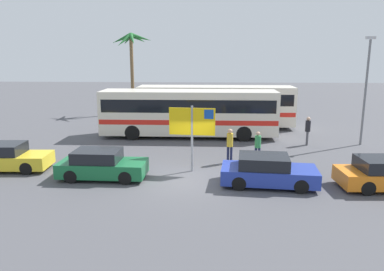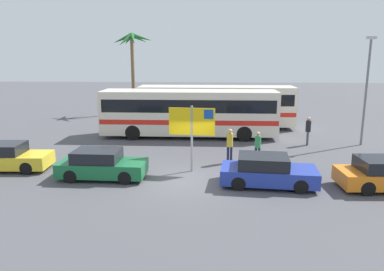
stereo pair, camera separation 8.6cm
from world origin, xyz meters
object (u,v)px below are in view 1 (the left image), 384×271
at_px(pedestrian_by_bus, 258,144).
at_px(car_blue, 267,171).
at_px(bus_rear_coach, 216,104).
at_px(bus_front_coach, 189,111).
at_px(pedestrian_crossing_lot, 230,143).
at_px(pedestrian_near_sign, 308,128).
at_px(car_green, 101,165).
at_px(car_yellow, 4,157).
at_px(ferry_sign, 193,124).

bearing_deg(pedestrian_by_bus, car_blue, -154.08).
height_order(bus_rear_coach, car_blue, bus_rear_coach).
bearing_deg(car_blue, bus_front_coach, 117.84).
xyz_separation_m(bus_front_coach, pedestrian_crossing_lot, (2.48, -6.24, -0.70)).
relative_size(car_blue, pedestrian_near_sign, 2.36).
height_order(car_green, pedestrian_crossing_lot, pedestrian_crossing_lot).
relative_size(bus_rear_coach, pedestrian_near_sign, 6.61).
relative_size(bus_front_coach, car_yellow, 2.75).
bearing_deg(car_green, pedestrian_near_sign, 33.38).
distance_m(bus_rear_coach, car_blue, 13.24).
bearing_deg(pedestrian_near_sign, ferry_sign, 59.70).
xyz_separation_m(bus_front_coach, pedestrian_by_bus, (3.95, -6.03, -0.82)).
relative_size(pedestrian_crossing_lot, pedestrian_by_bus, 1.11).
xyz_separation_m(ferry_sign, pedestrian_crossing_lot, (1.84, 1.48, -1.24)).
height_order(car_green, car_blue, same).
bearing_deg(car_yellow, pedestrian_near_sign, 17.18).
relative_size(ferry_sign, pedestrian_by_bus, 1.95).
xyz_separation_m(bus_rear_coach, pedestrian_by_bus, (2.09, -9.52, -0.82)).
height_order(car_blue, pedestrian_near_sign, pedestrian_near_sign).
bearing_deg(pedestrian_near_sign, car_green, 52.36).
bearing_deg(car_yellow, bus_front_coach, 39.96).
distance_m(bus_rear_coach, pedestrian_by_bus, 9.79).
bearing_deg(car_green, car_blue, -3.09).
relative_size(car_blue, pedestrian_by_bus, 2.57).
relative_size(bus_front_coach, pedestrian_near_sign, 6.61).
bearing_deg(pedestrian_crossing_lot, bus_rear_coach, -150.19).
height_order(bus_front_coach, car_blue, bus_front_coach).
distance_m(bus_front_coach, car_blue, 10.38).
relative_size(car_green, pedestrian_near_sign, 2.22).
relative_size(bus_front_coach, car_blue, 2.80).
bearing_deg(bus_rear_coach, pedestrian_near_sign, -44.55).
relative_size(car_green, car_yellow, 0.92).
height_order(bus_front_coach, car_green, bus_front_coach).
xyz_separation_m(bus_rear_coach, car_yellow, (-10.45, -11.45, -1.15)).
bearing_deg(bus_front_coach, car_yellow, -137.17).
height_order(bus_front_coach, ferry_sign, ferry_sign).
bearing_deg(pedestrian_near_sign, pedestrian_crossing_lot, 59.92).
height_order(ferry_sign, car_blue, ferry_sign).
distance_m(car_green, pedestrian_near_sign, 12.98).
distance_m(car_yellow, pedestrian_crossing_lot, 11.21).
bearing_deg(car_blue, ferry_sign, 156.52).
relative_size(car_yellow, pedestrian_crossing_lot, 2.35).
relative_size(pedestrian_near_sign, pedestrian_crossing_lot, 0.98).
height_order(ferry_sign, pedestrian_crossing_lot, ferry_sign).
bearing_deg(pedestrian_near_sign, bus_front_coach, 4.89).
xyz_separation_m(pedestrian_near_sign, pedestrian_crossing_lot, (-5.04, -4.16, 0.02)).
height_order(bus_rear_coach, car_yellow, bus_rear_coach).
height_order(car_green, car_yellow, same).
xyz_separation_m(bus_front_coach, pedestrian_near_sign, (7.52, -2.08, -0.72)).
height_order(car_green, pedestrian_near_sign, pedestrian_near_sign).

